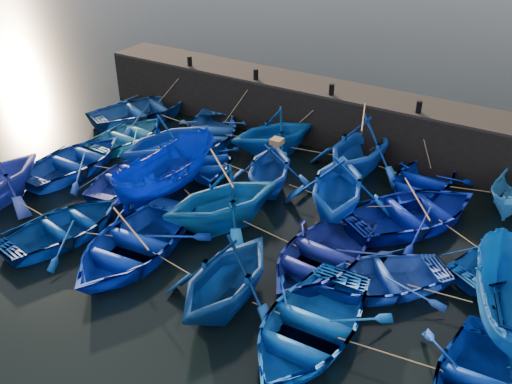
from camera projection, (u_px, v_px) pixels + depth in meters
The scene contains 33 objects.
ground at pixel (208, 248), 19.90m from camera, with size 120.00×120.00×0.00m, color black.
quay_wall at pixel (337, 117), 26.98m from camera, with size 26.00×2.50×2.50m, color black.
quay_top at pixel (339, 90), 26.33m from camera, with size 26.00×2.50×0.12m, color black.
bollard_0 at pixel (190, 61), 29.18m from camera, with size 0.24×0.24×0.50m, color black.
bollard_1 at pixel (256, 74), 27.34m from camera, with size 0.24×0.24×0.50m, color black.
bollard_2 at pixel (332, 90), 25.51m from camera, with size 0.24×0.24×0.50m, color black.
bollard_3 at pixel (419, 107), 23.68m from camera, with size 0.24×0.24×0.50m, color black.
boat_0 at pixel (143, 109), 29.58m from camera, with size 4.00×5.59×1.16m, color navy.
boat_1 at pixel (210, 131), 27.29m from camera, with size 3.68×5.14×1.07m, color #174996.
boat_2 at pixel (274, 132), 25.79m from camera, with size 3.67×4.26×2.24m, color #0549A7.
boat_3 at pixel (361, 145), 24.14m from camera, with size 4.21×4.88×2.57m, color #0F44B5.
boat_4 at pixel (422, 181), 23.06m from camera, with size 3.37×4.71×0.98m, color #001697.
boat_6 at pixel (129, 135), 27.07m from camera, with size 3.16×4.41×0.92m, color #2C7ABE.
boat_7 at pixel (167, 140), 24.84m from camera, with size 3.93×4.56×2.40m, color #0A3898.
boat_8 at pixel (207, 160), 24.80m from camera, with size 3.12×4.36×0.90m, color #053098.
boat_9 at pixel (270, 167), 22.85m from camera, with size 3.58×4.15×2.19m, color navy.
boat_10 at pixel (338, 184), 21.29m from camera, with size 4.11×4.77×2.51m, color #0941BB.
boat_11 at pixel (415, 212), 20.86m from camera, with size 3.95×5.53×1.15m, color #04168D.
boat_12 at pixel (509, 261), 18.51m from camera, with size 3.12×4.36×0.90m, color #0A48AE.
boat_13 at pixel (75, 160), 24.61m from camera, with size 3.66×5.11×1.06m, color navy.
boat_14 at pixel (127, 176), 23.55m from camera, with size 3.04×4.25×0.88m, color navy.
boat_15 at pixel (166, 173), 22.53m from camera, with size 1.98×5.26×2.03m, color #011B98.
boat_16 at pixel (222, 198), 20.46m from camera, with size 4.02×4.66×2.45m, color #075091.
boat_17 at pixel (320, 255), 18.66m from camera, with size 3.73×5.22×1.08m, color navy.
boat_18 at pixel (379, 277), 17.77m from camera, with size 3.21×4.49×0.93m, color blue.
boat_19 at pixel (508, 302), 16.00m from camera, with size 1.89×5.01×1.94m, color #0A4C99.
boat_21 at pixel (65, 227), 20.20m from camera, with size 3.34×4.67×0.97m, color navy.
boat_22 at pixel (132, 243), 19.15m from camera, with size 4.05×5.66×1.17m, color #0629B1.
boat_23 at pixel (226, 275), 16.72m from camera, with size 3.86×4.48×2.36m, color navy.
boat_24 at pixel (308, 325), 15.79m from camera, with size 3.85×5.38×1.12m, color blue.
wooden_crate at pixel (277, 141), 22.11m from camera, with size 0.44×0.46×0.22m, color brown.
mooring_ropes at pixel (283, 172), 22.97m from camera, with size 18.31×11.70×2.10m.
loose_oars at pixel (290, 174), 20.68m from camera, with size 9.68×11.87×1.48m.
Camera 1 is at (10.03, -12.88, 11.66)m, focal length 40.00 mm.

